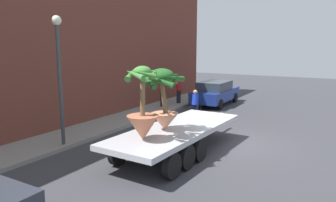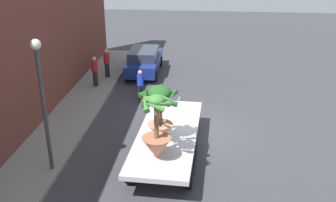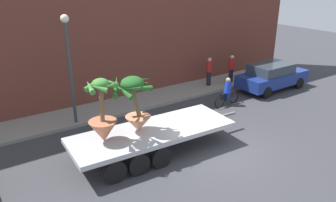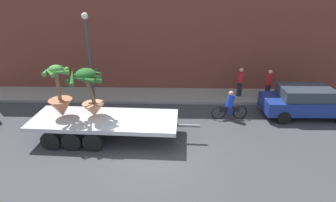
{
  "view_description": "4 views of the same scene",
  "coord_description": "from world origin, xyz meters",
  "views": [
    {
      "loc": [
        -12.06,
        -4.14,
        3.92
      ],
      "look_at": [
        -1.25,
        2.18,
        1.72
      ],
      "focal_mm": 34.03,
      "sensor_mm": 36.0,
      "label": 1
    },
    {
      "loc": [
        -15.64,
        -0.15,
        8.02
      ],
      "look_at": [
        -0.77,
        1.35,
        1.68
      ],
      "focal_mm": 41.84,
      "sensor_mm": 36.0,
      "label": 2
    },
    {
      "loc": [
        -8.01,
        -8.43,
        6.54
      ],
      "look_at": [
        -0.93,
        2.13,
        1.57
      ],
      "focal_mm": 35.12,
      "sensor_mm": 36.0,
      "label": 3
    },
    {
      "loc": [
        0.8,
        -9.54,
        6.49
      ],
      "look_at": [
        0.51,
        1.59,
        1.67
      ],
      "focal_mm": 29.83,
      "sensor_mm": 36.0,
      "label": 4
    }
  ],
  "objects": [
    {
      "name": "ground_plane",
      "position": [
        0.0,
        0.0,
        0.0
      ],
      "size": [
        60.0,
        60.0,
        0.0
      ],
      "primitive_type": "plane",
      "color": "#38383D"
    },
    {
      "name": "sidewalk",
      "position": [
        0.0,
        6.1,
        0.07
      ],
      "size": [
        24.0,
        2.2,
        0.15
      ],
      "primitive_type": "cube",
      "color": "gray",
      "rests_on": "ground"
    },
    {
      "name": "building_facade",
      "position": [
        0.0,
        7.8,
        4.54
      ],
      "size": [
        24.0,
        1.2,
        9.08
      ],
      "primitive_type": "cube",
      "color": "brown",
      "rests_on": "ground"
    },
    {
      "name": "flatbed_trailer",
      "position": [
        -2.52,
        1.23,
        0.77
      ],
      "size": [
        7.37,
        2.51,
        0.98
      ],
      "color": "#B7BABF",
      "rests_on": "ground"
    },
    {
      "name": "potted_palm_rear",
      "position": [
        -4.14,
        1.4,
        1.84
      ],
      "size": [
        1.14,
        1.19,
        2.32
      ],
      "color": "#B26647",
      "rests_on": "flatbed_trailer"
    },
    {
      "name": "potted_palm_middle",
      "position": [
        -2.84,
        1.44,
        2.14
      ],
      "size": [
        1.69,
        1.6,
        2.17
      ],
      "color": "tan",
      "rests_on": "flatbed_trailer"
    },
    {
      "name": "cyclist",
      "position": [
        3.57,
        3.26,
        0.67
      ],
      "size": [
        1.84,
        0.37,
        1.54
      ],
      "color": "black",
      "rests_on": "ground"
    },
    {
      "name": "parked_car",
      "position": [
        7.55,
        3.68,
        0.83
      ],
      "size": [
        4.58,
        1.99,
        1.58
      ],
      "color": "navy",
      "rests_on": "ground"
    },
    {
      "name": "pedestrian_near_gate",
      "position": [
        6.18,
        5.71,
        1.04
      ],
      "size": [
        0.36,
        0.36,
        1.71
      ],
      "color": "black",
      "rests_on": "sidewalk"
    },
    {
      "name": "pedestrian_far_left",
      "position": [
        4.63,
        6.0,
        1.04
      ],
      "size": [
        0.36,
        0.36,
        1.71
      ],
      "color": "black",
      "rests_on": "sidewalk"
    },
    {
      "name": "street_lamp",
      "position": [
        -3.9,
        5.3,
        3.23
      ],
      "size": [
        0.36,
        0.36,
        4.83
      ],
      "color": "#383D42",
      "rests_on": "sidewalk"
    }
  ]
}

